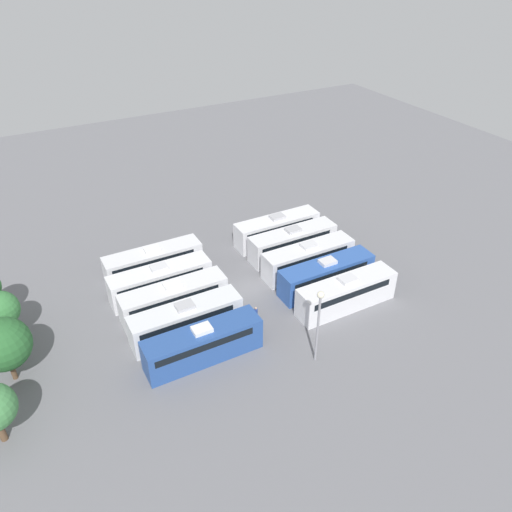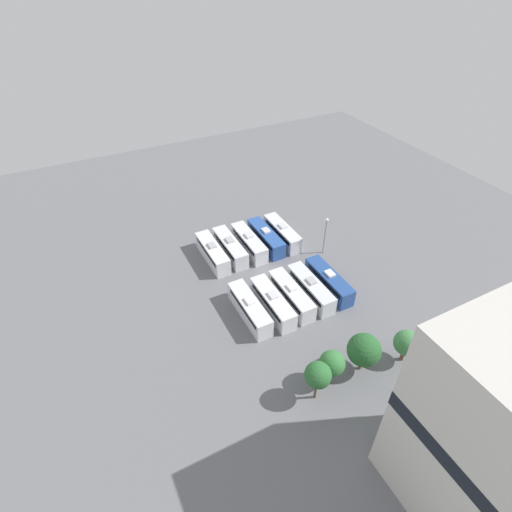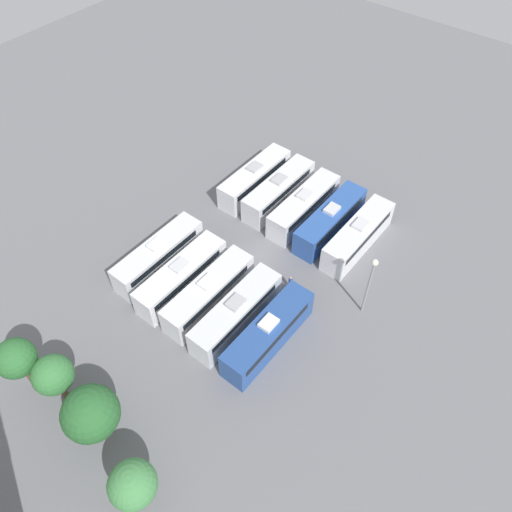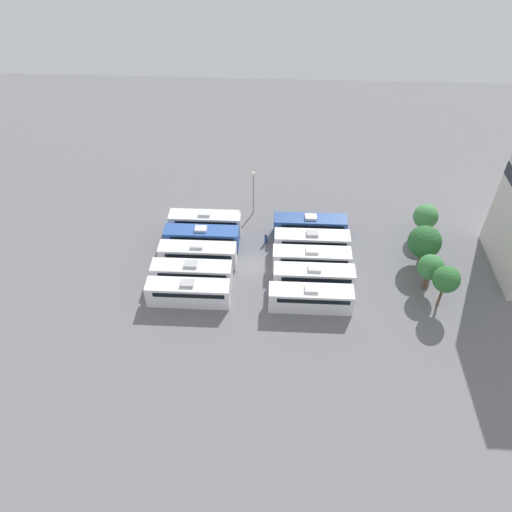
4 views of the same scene
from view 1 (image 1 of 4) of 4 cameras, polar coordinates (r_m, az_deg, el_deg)
name	(u,v)px [view 1 (image 1 of 4)]	position (r m, az deg, el deg)	size (l,w,h in m)	color
ground_plane	(245,290)	(50.76, -1.25, -3.88)	(120.86, 120.86, 0.00)	slate
bus_0	(346,293)	(48.41, 10.26, -4.14)	(2.55, 10.14, 3.37)	silver
bus_1	(326,274)	(50.57, 8.02, -2.09)	(2.55, 10.14, 3.37)	#2D56A8
bus_2	(308,258)	(52.86, 5.96, -0.21)	(2.55, 10.14, 3.37)	silver
bus_3	(292,242)	(55.48, 4.18, 1.64)	(2.55, 10.14, 3.37)	silver
bus_4	(277,229)	(57.88, 2.40, 3.14)	(2.55, 10.14, 3.37)	white
bus_5	(203,343)	(42.55, -6.11, -9.89)	(2.55, 10.14, 3.37)	#284C93
bus_6	(186,320)	(45.01, -8.03, -7.21)	(2.55, 10.14, 3.37)	silver
bus_7	(174,298)	(47.58, -9.39, -4.79)	(2.55, 10.14, 3.37)	silver
bus_8	(160,281)	(50.12, -10.89, -2.77)	(2.55, 10.14, 3.37)	white
bus_9	(153,262)	(53.08, -11.66, -0.63)	(2.55, 10.14, 3.37)	silver
worker_person	(256,315)	(46.44, -0.03, -6.74)	(0.36, 0.36, 1.69)	navy
light_pole	(319,314)	(40.29, 7.21, -6.64)	(0.60, 0.60, 7.22)	gray
tree_1	(3,344)	(43.85, -26.92, -8.99)	(4.30, 4.30, 5.86)	brown
tree_2	(0,310)	(47.66, -27.20, -5.52)	(3.23, 3.23, 5.31)	brown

